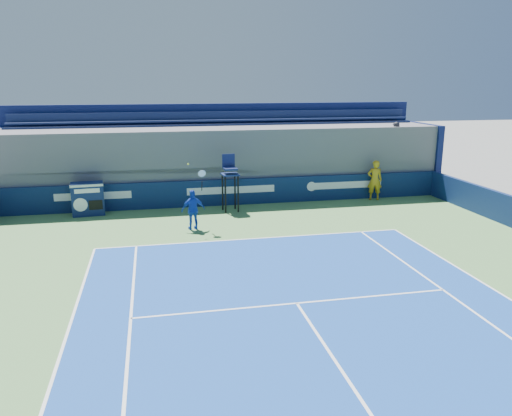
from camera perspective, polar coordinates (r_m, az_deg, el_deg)
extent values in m
imported|color=gold|center=(24.27, 13.41, 3.12)|extent=(0.79, 0.62, 1.90)
cube|color=white|center=(17.92, -0.25, -3.51)|extent=(10.97, 0.07, 0.00)
cube|color=white|center=(12.96, 4.69, -10.79)|extent=(8.23, 0.07, 0.00)
cube|color=#0C1C44|center=(22.73, -2.88, 1.83)|extent=(20.40, 0.20, 1.20)
cube|color=white|center=(22.50, -18.12, 1.31)|extent=(3.20, 0.01, 0.32)
cube|color=white|center=(22.61, -2.84, 2.07)|extent=(4.00, 0.01, 0.32)
cube|color=white|center=(24.06, 10.22, 2.60)|extent=(3.60, 0.01, 0.32)
cylinder|color=white|center=(23.48, 6.36, 2.46)|extent=(0.44, 0.01, 0.44)
cube|color=#0E1C4A|center=(22.11, -18.65, 0.99)|extent=(1.36, 0.82, 1.40)
cube|color=silver|center=(21.98, -18.78, 2.59)|extent=(1.38, 0.84, 0.10)
cylinder|color=white|center=(21.80, -19.42, 0.34)|extent=(0.56, 0.07, 0.56)
cube|color=black|center=(21.80, -17.84, 0.33)|extent=(0.55, 0.07, 0.40)
cube|color=white|center=(21.67, -18.76, 1.86)|extent=(1.00, 0.10, 0.18)
cylinder|color=black|center=(21.25, -3.51, 1.49)|extent=(0.08, 0.08, 1.60)
cylinder|color=black|center=(21.38, -2.05, 1.58)|extent=(0.08, 0.08, 1.60)
cylinder|color=black|center=(21.78, -3.84, 1.80)|extent=(0.08, 0.08, 1.60)
cylinder|color=black|center=(21.91, -2.41, 1.89)|extent=(0.08, 0.08, 1.60)
cube|color=#0F1D4E|center=(21.41, -2.98, 3.86)|extent=(0.75, 0.75, 0.06)
cube|color=#141E4B|center=(21.27, -2.93, 4.48)|extent=(0.58, 0.49, 0.08)
cube|color=#121946|center=(21.57, -3.16, 5.42)|extent=(0.55, 0.10, 0.60)
imported|color=#163EB3|center=(19.00, -7.19, -0.21)|extent=(0.95, 0.52, 1.54)
cylinder|color=black|center=(18.80, -6.20, 2.54)|extent=(0.04, 0.16, 0.39)
torus|color=silver|center=(18.64, -6.20, 3.94)|extent=(0.30, 0.14, 0.29)
cylinder|color=silver|center=(18.64, -6.20, 3.94)|extent=(0.26, 0.10, 0.24)
sphere|color=yellow|center=(18.51, -7.77, 4.99)|extent=(0.07, 0.07, 0.07)
cube|color=#56555B|center=(24.38, -3.61, 5.27)|extent=(20.40, 3.60, 3.38)
cube|color=#56555B|center=(23.10, -3.12, 4.24)|extent=(20.40, 0.90, 0.55)
cube|color=#121E45|center=(22.92, -3.10, 5.36)|extent=(20.00, 0.45, 0.08)
cube|color=#121E45|center=(23.14, -3.20, 5.95)|extent=(20.00, 0.06, 0.45)
cube|color=#56555B|center=(23.89, -3.47, 5.90)|extent=(20.40, 0.90, 0.55)
cube|color=#121E45|center=(23.72, -3.45, 7.00)|extent=(20.00, 0.45, 0.08)
cube|color=#121E45|center=(23.95, -3.55, 7.55)|extent=(20.00, 0.06, 0.45)
cube|color=#56555B|center=(24.70, -3.80, 7.46)|extent=(20.40, 0.90, 0.55)
cube|color=#121E45|center=(24.55, -3.78, 8.54)|extent=(20.00, 0.45, 0.08)
cube|color=#121E45|center=(24.78, -3.87, 9.05)|extent=(20.00, 0.06, 0.45)
cube|color=#56555B|center=(25.53, -4.11, 8.92)|extent=(20.40, 0.90, 0.55)
cube|color=#121E45|center=(25.39, -4.09, 9.97)|extent=(20.00, 0.45, 0.08)
cube|color=#121E45|center=(25.62, -4.18, 10.45)|extent=(20.00, 0.06, 0.45)
cube|color=#0C1647|center=(26.22, -4.25, 7.03)|extent=(20.80, 0.30, 4.40)
cube|color=#0C1647|center=(27.78, 18.13, 5.73)|extent=(0.30, 3.90, 3.40)
imported|color=gold|center=(22.84, -19.59, 6.00)|extent=(0.82, 0.68, 1.52)
imported|color=silver|center=(22.73, -6.39, 6.78)|extent=(1.13, 0.79, 1.59)
imported|color=teal|center=(23.19, 0.95, 6.94)|extent=(0.94, 0.51, 1.52)
imported|color=black|center=(25.40, 15.56, 7.42)|extent=(0.73, 0.55, 1.83)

